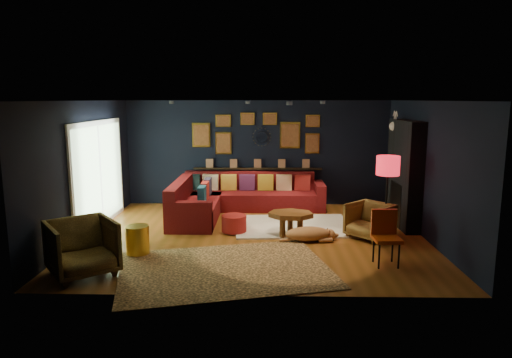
{
  "coord_description": "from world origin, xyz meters",
  "views": [
    {
      "loc": [
        0.21,
        -8.56,
        2.63
      ],
      "look_at": [
        0.01,
        0.3,
        1.07
      ],
      "focal_mm": 32.0,
      "sensor_mm": 36.0,
      "label": 1
    }
  ],
  "objects_px": {
    "gold_stool": "(137,240)",
    "orange_chair": "(385,233)",
    "armchair_left": "(82,245)",
    "coffee_table": "(291,217)",
    "dog": "(308,231)",
    "sectional": "(231,199)",
    "pouf": "(234,223)",
    "floor_lamp": "(388,169)",
    "armchair_right": "(370,219)"
  },
  "relations": [
    {
      "from": "sectional",
      "to": "armchair_right",
      "type": "distance_m",
      "value": 3.39
    },
    {
      "from": "sectional",
      "to": "armchair_left",
      "type": "bearing_deg",
      "value": -116.64
    },
    {
      "from": "floor_lamp",
      "to": "gold_stool",
      "type": "bearing_deg",
      "value": -166.72
    },
    {
      "from": "floor_lamp",
      "to": "dog",
      "type": "distance_m",
      "value": 1.9
    },
    {
      "from": "armchair_left",
      "to": "floor_lamp",
      "type": "height_order",
      "value": "floor_lamp"
    },
    {
      "from": "orange_chair",
      "to": "pouf",
      "type": "bearing_deg",
      "value": 143.75
    },
    {
      "from": "pouf",
      "to": "armchair_left",
      "type": "distance_m",
      "value": 3.11
    },
    {
      "from": "armchair_left",
      "to": "floor_lamp",
      "type": "distance_m",
      "value": 5.5
    },
    {
      "from": "armchair_right",
      "to": "dog",
      "type": "distance_m",
      "value": 1.23
    },
    {
      "from": "sectional",
      "to": "gold_stool",
      "type": "xyz_separation_m",
      "value": [
        -1.37,
        -2.92,
        -0.07
      ]
    },
    {
      "from": "gold_stool",
      "to": "orange_chair",
      "type": "bearing_deg",
      "value": -5.0
    },
    {
      "from": "orange_chair",
      "to": "dog",
      "type": "bearing_deg",
      "value": 131.88
    },
    {
      "from": "armchair_left",
      "to": "floor_lamp",
      "type": "bearing_deg",
      "value": -16.35
    },
    {
      "from": "sectional",
      "to": "coffee_table",
      "type": "relative_size",
      "value": 3.63
    },
    {
      "from": "orange_chair",
      "to": "floor_lamp",
      "type": "distance_m",
      "value": 1.68
    },
    {
      "from": "floor_lamp",
      "to": "armchair_right",
      "type": "bearing_deg",
      "value": -171.9
    },
    {
      "from": "gold_stool",
      "to": "floor_lamp",
      "type": "bearing_deg",
      "value": 13.28
    },
    {
      "from": "sectional",
      "to": "armchair_right",
      "type": "xyz_separation_m",
      "value": [
        2.81,
        -1.9,
        0.05
      ]
    },
    {
      "from": "sectional",
      "to": "gold_stool",
      "type": "bearing_deg",
      "value": -115.21
    },
    {
      "from": "armchair_right",
      "to": "gold_stool",
      "type": "xyz_separation_m",
      "value": [
        -4.18,
        -1.02,
        -0.13
      ]
    },
    {
      "from": "gold_stool",
      "to": "orange_chair",
      "type": "height_order",
      "value": "orange_chair"
    },
    {
      "from": "sectional",
      "to": "floor_lamp",
      "type": "distance_m",
      "value": 3.76
    },
    {
      "from": "floor_lamp",
      "to": "dog",
      "type": "xyz_separation_m",
      "value": [
        -1.5,
        -0.29,
        -1.13
      ]
    },
    {
      "from": "sectional",
      "to": "dog",
      "type": "xyz_separation_m",
      "value": [
        1.61,
        -2.15,
        -0.12
      ]
    },
    {
      "from": "sectional",
      "to": "orange_chair",
      "type": "distance_m",
      "value": 4.28
    },
    {
      "from": "sectional",
      "to": "orange_chair",
      "type": "bearing_deg",
      "value": -50.06
    },
    {
      "from": "armchair_left",
      "to": "armchair_right",
      "type": "bearing_deg",
      "value": -15.55
    },
    {
      "from": "coffee_table",
      "to": "pouf",
      "type": "bearing_deg",
      "value": 169.48
    },
    {
      "from": "floor_lamp",
      "to": "coffee_table",
      "type": "bearing_deg",
      "value": 178.65
    },
    {
      "from": "armchair_right",
      "to": "orange_chair",
      "type": "height_order",
      "value": "orange_chair"
    },
    {
      "from": "sectional",
      "to": "pouf",
      "type": "distance_m",
      "value": 1.63
    },
    {
      "from": "pouf",
      "to": "floor_lamp",
      "type": "relative_size",
      "value": 0.31
    },
    {
      "from": "floor_lamp",
      "to": "dog",
      "type": "height_order",
      "value": "floor_lamp"
    },
    {
      "from": "sectional",
      "to": "dog",
      "type": "distance_m",
      "value": 2.69
    },
    {
      "from": "armchair_right",
      "to": "orange_chair",
      "type": "distance_m",
      "value": 1.38
    },
    {
      "from": "coffee_table",
      "to": "armchair_right",
      "type": "bearing_deg",
      "value": -3.28
    },
    {
      "from": "armchair_left",
      "to": "gold_stool",
      "type": "relative_size",
      "value": 1.87
    },
    {
      "from": "pouf",
      "to": "floor_lamp",
      "type": "height_order",
      "value": "floor_lamp"
    },
    {
      "from": "coffee_table",
      "to": "gold_stool",
      "type": "bearing_deg",
      "value": -157.67
    },
    {
      "from": "orange_chair",
      "to": "floor_lamp",
      "type": "relative_size",
      "value": 0.56
    },
    {
      "from": "pouf",
      "to": "orange_chair",
      "type": "bearing_deg",
      "value": -33.19
    },
    {
      "from": "coffee_table",
      "to": "armchair_left",
      "type": "relative_size",
      "value": 1.0
    },
    {
      "from": "pouf",
      "to": "floor_lamp",
      "type": "bearing_deg",
      "value": -4.89
    },
    {
      "from": "sectional",
      "to": "orange_chair",
      "type": "xyz_separation_m",
      "value": [
        2.74,
        -3.28,
        0.2
      ]
    },
    {
      "from": "gold_stool",
      "to": "sectional",
      "type": "bearing_deg",
      "value": 64.79
    },
    {
      "from": "coffee_table",
      "to": "dog",
      "type": "distance_m",
      "value": 0.49
    },
    {
      "from": "pouf",
      "to": "dog",
      "type": "relative_size",
      "value": 0.43
    },
    {
      "from": "coffee_table",
      "to": "dog",
      "type": "relative_size",
      "value": 0.81
    },
    {
      "from": "coffee_table",
      "to": "dog",
      "type": "height_order",
      "value": "coffee_table"
    },
    {
      "from": "sectional",
      "to": "dog",
      "type": "relative_size",
      "value": 2.94
    }
  ]
}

